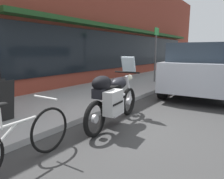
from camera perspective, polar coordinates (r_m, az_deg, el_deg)
name	(u,v)px	position (r m, az deg, el deg)	size (l,w,h in m)	color
ground_plane	(141,128)	(4.30, 8.03, -10.53)	(80.00, 80.00, 0.00)	#323232
storefront_building	(132,27)	(12.75, 5.57, 16.97)	(22.82, 0.90, 6.01)	brown
sidewalk_curb	(168,75)	(13.47, 15.15, 4.00)	(30.00, 3.15, 0.12)	#979797
touring_motorcycle	(113,97)	(4.19, 0.22, -2.21)	(2.16, 0.82, 1.41)	black
parked_bicycle	(17,141)	(3.04, -24.76, -12.86)	(1.79, 0.48, 0.94)	black
parked_minivan	(202,68)	(8.05, 23.76, 5.52)	(4.75, 2.43, 1.78)	#9EA3AD
parking_sign_pole	(156,50)	(9.80, 12.00, 10.70)	(0.44, 0.07, 2.48)	#59595B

